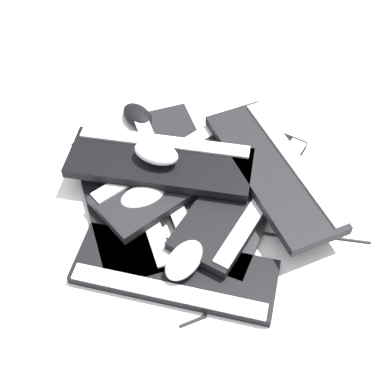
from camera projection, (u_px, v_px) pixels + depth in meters
The scene contains 14 objects.
ground_plane at pixel (191, 226), 1.25m from camera, with size 3.20×3.20×0.00m, color white.
keyboard_0 at pixel (242, 198), 1.29m from camera, with size 0.35×0.46×0.03m.
keyboard_1 at pixel (182, 169), 1.34m from camera, with size 0.23×0.46×0.03m.
keyboard_2 at pixel (121, 203), 1.28m from camera, with size 0.23×0.46×0.03m.
keyboard_3 at pixel (175, 273), 1.16m from camera, with size 0.46×0.30×0.03m.
keyboard_4 at pixel (242, 192), 1.26m from camera, with size 0.39×0.44×0.03m.
keyboard_5 at pixel (180, 173), 1.30m from camera, with size 0.45×0.36×0.03m.
keyboard_6 at pixel (160, 161), 1.28m from camera, with size 0.46×0.27×0.03m.
keyboard_7 at pixel (274, 170), 1.26m from camera, with size 0.27×0.46×0.03m.
mouse_0 at pixel (184, 260), 1.14m from camera, with size 0.11×0.07×0.04m, color silver.
mouse_1 at pixel (156, 153), 1.25m from camera, with size 0.11×0.07×0.04m, color #B7B7BC.
mouse_2 at pixel (143, 197), 1.24m from camera, with size 0.11×0.07×0.04m, color silver.
mouse_3 at pixel (138, 116), 1.46m from camera, with size 0.11×0.07×0.04m, color black.
cable_0 at pixel (258, 256), 1.20m from camera, with size 0.46×0.22×0.01m.
Camera 1 is at (-0.09, -0.71, 1.03)m, focal length 50.00 mm.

